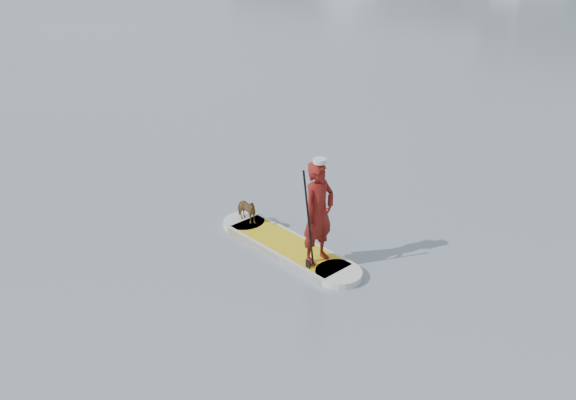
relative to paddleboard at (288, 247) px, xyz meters
The scene contains 6 objects.
ground 3.96m from the paddleboard, 10.75° to the left, with size 140.00×140.00×0.00m, color slate.
paddleboard is the anchor object (origin of this frame).
paddler 1.22m from the paddleboard, 13.79° to the right, with size 0.66×0.43×1.81m, color maroon.
white_cap 2.04m from the paddleboard, 13.79° to the right, with size 0.22×0.22×0.07m, color silver.
dog 1.22m from the paddleboard, 166.21° to the left, with size 0.26×0.58×0.49m, color brown.
paddle 1.14m from the paddleboard, 33.80° to the right, with size 0.10×0.30×2.00m.
Camera 1 is at (1.63, -9.11, 5.87)m, focal length 40.00 mm.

